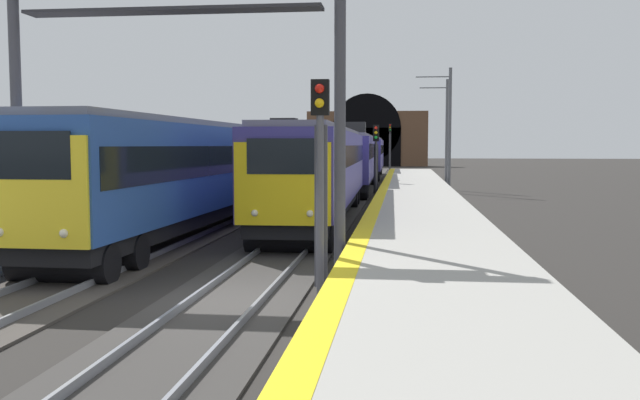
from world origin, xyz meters
TOP-DOWN VIEW (x-y plane):
  - ground_plane at (0.00, 0.00)m, footprint 320.00×320.00m
  - platform_right at (0.00, -4.24)m, footprint 112.00×4.03m
  - platform_right_edge_strip at (0.00, -2.48)m, footprint 112.00×0.50m
  - track_main_line at (0.00, 0.00)m, footprint 160.00×2.97m
  - track_adjacent_line at (0.00, 4.23)m, footprint 160.00×2.90m
  - train_main_approaching at (35.53, -0.00)m, footprint 60.27×3.22m
  - train_adjacent_platform at (31.08, 4.23)m, footprint 62.03×3.17m
  - railway_signal_near at (0.78, -1.81)m, footprint 0.39×0.38m
  - railway_signal_mid at (30.59, -1.81)m, footprint 0.39×0.38m
  - railway_signal_far at (76.18, -1.81)m, footprint 0.39×0.38m
  - overhead_signal_gantry at (2.90, 2.12)m, footprint 0.70×8.57m
  - tunnel_portal at (95.14, 2.12)m, footprint 2.73×18.74m
  - catenary_mast_near at (37.37, -6.62)m, footprint 0.22×2.10m
  - catenary_mast_far at (34.25, -6.61)m, footprint 0.22×2.43m

SIDE VIEW (x-z plane):
  - ground_plane at x=0.00m, z-range 0.00..0.00m
  - track_main_line at x=0.00m, z-range -0.06..0.15m
  - track_adjacent_line at x=0.00m, z-range -0.06..0.15m
  - platform_right at x=0.00m, z-range 0.00..0.91m
  - platform_right_edge_strip at x=0.00m, z-range 0.91..0.92m
  - train_main_approaching at x=35.53m, z-range -0.14..4.76m
  - train_adjacent_platform at x=31.08m, z-range -0.16..4.87m
  - railway_signal_near at x=0.78m, z-range 0.43..5.08m
  - railway_signal_mid at x=30.59m, z-range 0.51..5.07m
  - railway_signal_far at x=76.18m, z-range 0.59..6.62m
  - catenary_mast_near at x=37.37m, z-range 0.11..8.11m
  - tunnel_portal at x=95.14m, z-range -1.32..9.89m
  - catenary_mast_far at x=34.25m, z-range 0.13..8.62m
  - overhead_signal_gantry at x=2.90m, z-range 1.85..9.22m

